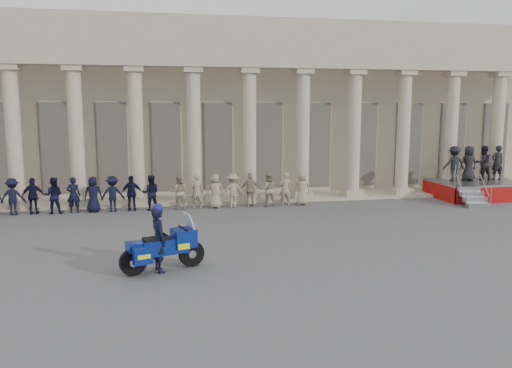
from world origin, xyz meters
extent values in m
plane|color=#4B4B4E|center=(0.00, 0.00, 0.00)|extent=(90.00, 90.00, 0.00)
cube|color=tan|center=(0.00, 15.00, 4.50)|extent=(40.00, 10.00, 9.00)
cube|color=tan|center=(0.00, 8.80, 0.07)|extent=(40.00, 2.60, 0.15)
cube|color=tan|center=(0.00, 8.00, 6.79)|extent=(35.80, 1.00, 1.00)
cube|color=tan|center=(0.00, 8.00, 7.89)|extent=(35.80, 1.00, 1.20)
cube|color=tan|center=(-9.10, 8.00, 0.30)|extent=(0.90, 0.90, 0.30)
cylinder|color=tan|center=(-9.10, 8.00, 3.25)|extent=(0.64, 0.64, 5.60)
cube|color=tan|center=(-9.10, 8.00, 6.17)|extent=(0.85, 0.85, 0.24)
cube|color=tan|center=(-6.50, 8.00, 0.30)|extent=(0.90, 0.90, 0.30)
cylinder|color=tan|center=(-6.50, 8.00, 3.25)|extent=(0.64, 0.64, 5.60)
cube|color=tan|center=(-6.50, 8.00, 6.17)|extent=(0.85, 0.85, 0.24)
cube|color=tan|center=(-3.90, 8.00, 0.30)|extent=(0.90, 0.90, 0.30)
cylinder|color=tan|center=(-3.90, 8.00, 3.25)|extent=(0.64, 0.64, 5.60)
cube|color=tan|center=(-3.90, 8.00, 6.17)|extent=(0.85, 0.85, 0.24)
cube|color=tan|center=(-1.30, 8.00, 0.30)|extent=(0.90, 0.90, 0.30)
cylinder|color=tan|center=(-1.30, 8.00, 3.25)|extent=(0.64, 0.64, 5.60)
cube|color=tan|center=(-1.30, 8.00, 6.17)|extent=(0.85, 0.85, 0.24)
cube|color=tan|center=(1.30, 8.00, 0.30)|extent=(0.90, 0.90, 0.30)
cylinder|color=tan|center=(1.30, 8.00, 3.25)|extent=(0.64, 0.64, 5.60)
cube|color=tan|center=(1.30, 8.00, 6.17)|extent=(0.85, 0.85, 0.24)
cube|color=tan|center=(3.90, 8.00, 0.30)|extent=(0.90, 0.90, 0.30)
cylinder|color=tan|center=(3.90, 8.00, 3.25)|extent=(0.64, 0.64, 5.60)
cube|color=tan|center=(3.90, 8.00, 6.17)|extent=(0.85, 0.85, 0.24)
cube|color=tan|center=(6.50, 8.00, 0.30)|extent=(0.90, 0.90, 0.30)
cylinder|color=tan|center=(6.50, 8.00, 3.25)|extent=(0.64, 0.64, 5.60)
cube|color=tan|center=(6.50, 8.00, 6.17)|extent=(0.85, 0.85, 0.24)
cube|color=tan|center=(9.10, 8.00, 0.30)|extent=(0.90, 0.90, 0.30)
cylinder|color=tan|center=(9.10, 8.00, 3.25)|extent=(0.64, 0.64, 5.60)
cube|color=tan|center=(9.10, 8.00, 6.17)|extent=(0.85, 0.85, 0.24)
cube|color=tan|center=(11.70, 8.00, 0.30)|extent=(0.90, 0.90, 0.30)
cylinder|color=tan|center=(11.70, 8.00, 3.25)|extent=(0.64, 0.64, 5.60)
cube|color=tan|center=(11.70, 8.00, 6.17)|extent=(0.85, 0.85, 0.24)
cube|color=tan|center=(14.30, 8.00, 0.30)|extent=(0.90, 0.90, 0.30)
cylinder|color=tan|center=(14.30, 8.00, 3.25)|extent=(0.64, 0.64, 5.60)
cube|color=tan|center=(14.30, 8.00, 6.17)|extent=(0.85, 0.85, 0.24)
cube|color=black|center=(-7.80, 10.02, 2.55)|extent=(1.30, 0.12, 4.20)
cube|color=black|center=(-5.20, 10.02, 2.55)|extent=(1.30, 0.12, 4.20)
cube|color=black|center=(-2.60, 10.02, 2.55)|extent=(1.30, 0.12, 4.20)
cube|color=black|center=(0.00, 10.02, 2.55)|extent=(1.30, 0.12, 4.20)
cube|color=black|center=(2.60, 10.02, 2.55)|extent=(1.30, 0.12, 4.20)
cube|color=black|center=(5.20, 10.02, 2.55)|extent=(1.30, 0.12, 4.20)
cube|color=black|center=(7.80, 10.02, 2.55)|extent=(1.30, 0.12, 4.20)
cube|color=black|center=(10.40, 10.02, 2.55)|extent=(1.30, 0.12, 4.20)
cube|color=black|center=(13.00, 10.02, 2.55)|extent=(1.30, 0.12, 4.20)
cube|color=black|center=(15.60, 10.02, 2.55)|extent=(1.30, 0.12, 4.20)
imported|color=black|center=(-8.95, 6.76, 0.77)|extent=(1.00, 0.58, 1.55)
imported|color=black|center=(-8.15, 6.76, 0.77)|extent=(0.91, 0.38, 1.55)
imported|color=black|center=(-7.34, 6.76, 0.77)|extent=(0.75, 0.59, 1.55)
imported|color=black|center=(-6.53, 6.76, 0.77)|extent=(0.56, 0.37, 1.55)
imported|color=black|center=(-5.72, 6.76, 0.77)|extent=(0.76, 0.49, 1.55)
imported|color=black|center=(-4.92, 6.76, 0.77)|extent=(1.00, 0.58, 1.55)
imported|color=black|center=(-4.11, 6.76, 0.77)|extent=(0.91, 0.38, 1.55)
imported|color=black|center=(-3.30, 6.76, 0.77)|extent=(0.75, 0.59, 1.55)
imported|color=gray|center=(-2.09, 6.76, 0.77)|extent=(0.75, 0.59, 1.55)
imported|color=gray|center=(-1.28, 6.76, 0.77)|extent=(0.56, 0.37, 1.55)
imported|color=gray|center=(-0.48, 6.76, 0.77)|extent=(0.76, 0.49, 1.55)
imported|color=gray|center=(0.33, 6.76, 0.77)|extent=(1.00, 0.58, 1.55)
imported|color=gray|center=(1.14, 6.76, 0.77)|extent=(0.91, 0.38, 1.55)
imported|color=gray|center=(1.95, 6.76, 0.77)|extent=(0.75, 0.59, 1.55)
imported|color=gray|center=(2.75, 6.76, 0.77)|extent=(0.56, 0.37, 1.55)
imported|color=gray|center=(3.56, 6.76, 0.77)|extent=(0.76, 0.49, 1.55)
cube|color=gray|center=(12.73, 7.09, 0.81)|extent=(4.24, 3.03, 0.10)
cube|color=#990E0C|center=(12.73, 5.60, 0.38)|extent=(4.24, 0.04, 0.76)
cube|color=#990E0C|center=(10.63, 7.09, 0.38)|extent=(0.04, 3.03, 0.76)
cube|color=gray|center=(11.21, 4.68, 0.11)|extent=(1.10, 0.28, 0.21)
cube|color=gray|center=(11.21, 4.96, 0.32)|extent=(1.10, 0.28, 0.21)
cube|color=gray|center=(11.21, 5.24, 0.54)|extent=(1.10, 0.28, 0.21)
cube|color=gray|center=(11.21, 5.52, 0.75)|extent=(1.10, 0.28, 0.21)
cylinder|color=gray|center=(12.73, 8.56, 1.36)|extent=(4.24, 0.04, 0.04)
imported|color=black|center=(11.53, 7.29, 1.73)|extent=(1.13, 0.65, 1.74)
imported|color=black|center=(12.33, 7.29, 1.73)|extent=(0.85, 0.55, 1.74)
imported|color=black|center=(13.13, 7.29, 1.73)|extent=(0.85, 0.66, 1.74)
imported|color=black|center=(13.93, 7.29, 1.73)|extent=(0.64, 0.42, 1.74)
cylinder|color=black|center=(-1.98, -1.65, 0.36)|extent=(0.74, 0.38, 0.72)
cylinder|color=black|center=(-3.54, -2.18, 0.36)|extent=(0.74, 0.38, 0.72)
cube|color=navy|center=(-2.71, -1.89, 0.68)|extent=(1.34, 0.84, 0.42)
cube|color=navy|center=(-2.19, -1.72, 0.86)|extent=(0.76, 0.74, 0.49)
cube|color=silver|center=(-2.19, -1.72, 0.60)|extent=(0.34, 0.39, 0.13)
cube|color=#B2BFCC|center=(-2.01, -1.66, 1.23)|extent=(0.38, 0.55, 0.59)
cube|color=black|center=(-2.91, -1.96, 0.90)|extent=(0.80, 0.58, 0.11)
cube|color=navy|center=(-3.48, -2.16, 0.77)|extent=(0.48, 0.48, 0.24)
cube|color=navy|center=(-3.27, -2.46, 0.60)|extent=(0.55, 0.39, 0.44)
cube|color=#EBEF0C|center=(-3.27, -2.46, 0.60)|extent=(0.40, 0.36, 0.11)
cube|color=navy|center=(-3.49, -1.79, 0.60)|extent=(0.55, 0.39, 0.44)
cube|color=#EBEF0C|center=(-3.49, -1.79, 0.60)|extent=(0.40, 0.36, 0.11)
cylinder|color=silver|center=(-3.31, -1.82, 0.33)|extent=(0.66, 0.32, 0.11)
cylinder|color=black|center=(-2.19, -1.72, 1.12)|extent=(0.29, 0.74, 0.04)
imported|color=black|center=(-2.86, -1.95, 0.89)|extent=(0.61, 0.75, 1.78)
sphere|color=navy|center=(-2.86, -1.95, 1.73)|extent=(0.28, 0.28, 0.28)
camera|label=1|loc=(-2.62, -15.26, 4.30)|focal=35.00mm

